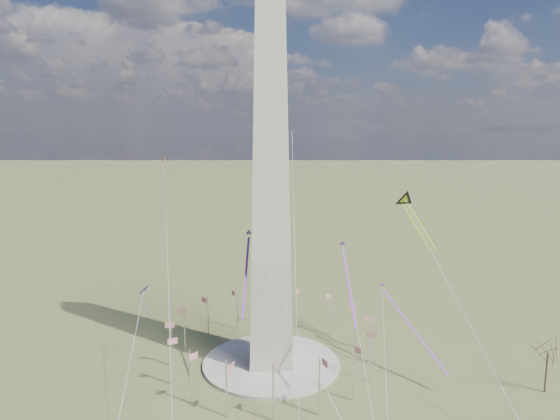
{
  "coord_description": "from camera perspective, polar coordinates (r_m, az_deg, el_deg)",
  "views": [
    {
      "loc": [
        -2.02,
        -123.32,
        61.31
      ],
      "look_at": [
        2.34,
        0.0,
        41.31
      ],
      "focal_mm": 32.0,
      "sensor_mm": 36.0,
      "label": 1
    }
  ],
  "objects": [
    {
      "name": "ground",
      "position": [
        137.74,
        -1.02,
        -17.23
      ],
      "size": [
        2000.0,
        2000.0,
        0.0
      ],
      "primitive_type": "plane",
      "color": "#50592C",
      "rests_on": "ground"
    },
    {
      "name": "plaza",
      "position": [
        137.56,
        -1.02,
        -17.08
      ],
      "size": [
        36.0,
        36.0,
        0.8
      ],
      "primitive_type": "cylinder",
      "color": "#BAB8AA",
      "rests_on": "ground"
    },
    {
      "name": "washington_monument",
      "position": [
        124.06,
        -1.08,
        3.02
      ],
      "size": [
        15.56,
        15.56,
        100.0
      ],
      "color": "#B7A89A",
      "rests_on": "plaza"
    },
    {
      "name": "flagpole_ring",
      "position": [
        134.66,
        -1.03,
        -14.45
      ],
      "size": [
        54.4,
        54.4,
        13.0
      ],
      "color": "white",
      "rests_on": "ground"
    },
    {
      "name": "tree_near",
      "position": [
        135.77,
        28.31,
        -13.92
      ],
      "size": [
        8.42,
        8.42,
        14.74
      ],
      "color": "#4D3C2F",
      "rests_on": "ground"
    },
    {
      "name": "kite_delta_black",
      "position": [
        142.23,
        14.27,
        0.76
      ],
      "size": [
        8.12,
        17.24,
        14.03
      ],
      "rotation": [
        0.0,
        0.0,
        3.38
      ],
      "color": "black",
      "rests_on": "ground"
    },
    {
      "name": "kite_diamond_purple",
      "position": [
        136.97,
        -15.26,
        -9.18
      ],
      "size": [
        2.67,
        3.44,
        10.03
      ],
      "rotation": [
        0.0,
        0.0,
        2.28
      ],
      "color": "#371C7E",
      "rests_on": "ground"
    },
    {
      "name": "kite_streamer_left",
      "position": [
        120.6,
        7.62,
        -6.99
      ],
      "size": [
        2.02,
        21.61,
        14.85
      ],
      "rotation": [
        0.0,
        0.0,
        3.14
      ],
      "color": "#D82248",
      "rests_on": "ground"
    },
    {
      "name": "kite_streamer_mid",
      "position": [
        128.36,
        -3.8,
        -5.68
      ],
      "size": [
        2.51,
        23.95,
        16.44
      ],
      "rotation": [
        0.0,
        0.0,
        3.1
      ],
      "color": "#D82248",
      "rests_on": "ground"
    },
    {
      "name": "kite_streamer_right",
      "position": [
        134.24,
        13.81,
        -11.45
      ],
      "size": [
        12.73,
        21.89,
        16.58
      ],
      "rotation": [
        0.0,
        0.0,
        3.64
      ],
      "color": "#D82248",
      "rests_on": "ground"
    },
    {
      "name": "kite_small_red",
      "position": [
        164.46,
        -13.05,
        5.6
      ],
      "size": [
        1.5,
        2.19,
        4.58
      ],
      "rotation": [
        0.0,
        0.0,
        2.44
      ],
      "color": "red",
      "rests_on": "ground"
    },
    {
      "name": "kite_small_white",
      "position": [
        172.84,
        1.38,
        8.8
      ],
      "size": [
        1.4,
        2.08,
        4.43
      ],
      "rotation": [
        0.0,
        0.0,
        2.51
      ],
      "color": "white",
      "rests_on": "ground"
    }
  ]
}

